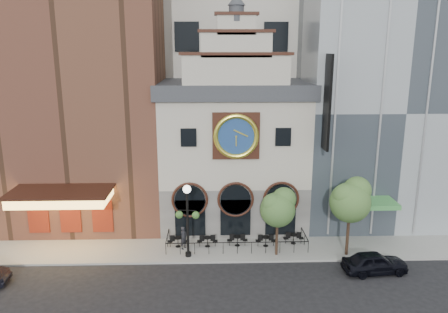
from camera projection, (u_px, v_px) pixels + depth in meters
ground at (238, 263)px, 31.37m from camera, size 120.00×120.00×0.00m
sidewalk at (236, 247)px, 33.77m from camera, size 44.00×5.00×0.15m
clock_building at (233, 148)px, 37.33m from camera, size 12.60×8.78×18.65m
theater_building at (82, 77)px, 37.58m from camera, size 14.00×15.60×25.00m
retail_building at (377, 104)px, 38.97m from camera, size 14.00×14.40×20.00m
cafe_railing at (236, 241)px, 33.64m from camera, size 10.60×2.60×0.90m
bistro_0 at (178, 241)px, 33.51m from camera, size 1.58×0.68×0.90m
bistro_1 at (207, 241)px, 33.55m from camera, size 1.58×0.68×0.90m
bistro_2 at (237, 240)px, 33.70m from camera, size 1.58×0.68×0.90m
bistro_3 at (266, 240)px, 33.62m from camera, size 1.58×0.68×0.90m
bistro_4 at (293, 238)px, 34.05m from camera, size 1.58×0.68×0.90m
car_right at (375, 263)px, 29.88m from camera, size 4.58×2.22×1.50m
pedestrian at (184, 238)px, 33.12m from camera, size 0.70×0.77×1.77m
lamppost at (187, 213)px, 31.29m from camera, size 1.74×0.68×5.47m
tree_left at (278, 207)px, 31.50m from camera, size 2.65×2.55×5.09m
tree_right at (351, 199)px, 31.40m from camera, size 3.06×2.94×5.89m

